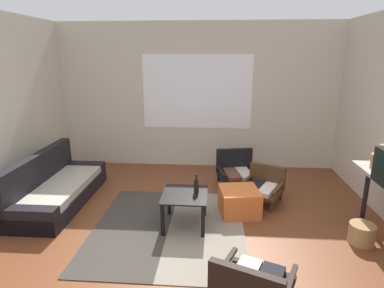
{
  "coord_description": "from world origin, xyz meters",
  "views": [
    {
      "loc": [
        0.36,
        -3.02,
        2.11
      ],
      "look_at": [
        0.05,
        1.08,
        0.97
      ],
      "focal_mm": 30.05,
      "sensor_mm": 36.0,
      "label": 1
    }
  ],
  "objects_px": {
    "clay_vase": "(383,161)",
    "wicker_basket": "(362,234)",
    "couch": "(56,189)",
    "armchair_by_window": "(237,170)",
    "ottoman_orange": "(239,201)",
    "coffee_table": "(185,200)",
    "armchair_corner": "(263,185)",
    "armchair_striped_foreground": "(252,285)",
    "glass_bottle": "(196,185)"
  },
  "relations": [
    {
      "from": "clay_vase",
      "to": "wicker_basket",
      "type": "xyz_separation_m",
      "value": [
        -0.25,
        -0.3,
        -0.8
      ]
    },
    {
      "from": "couch",
      "to": "armchair_by_window",
      "type": "bearing_deg",
      "value": 19.62
    },
    {
      "from": "ottoman_orange",
      "to": "wicker_basket",
      "type": "bearing_deg",
      "value": -24.28
    },
    {
      "from": "coffee_table",
      "to": "armchair_corner",
      "type": "distance_m",
      "value": 1.36
    },
    {
      "from": "armchair_striped_foreground",
      "to": "wicker_basket",
      "type": "xyz_separation_m",
      "value": [
        1.37,
        1.11,
        -0.11
      ]
    },
    {
      "from": "armchair_by_window",
      "to": "armchair_corner",
      "type": "height_order",
      "value": "armchair_by_window"
    },
    {
      "from": "coffee_table",
      "to": "armchair_by_window",
      "type": "bearing_deg",
      "value": 63.42
    },
    {
      "from": "ottoman_orange",
      "to": "wicker_basket",
      "type": "xyz_separation_m",
      "value": [
        1.37,
        -0.62,
        -0.06
      ]
    },
    {
      "from": "couch",
      "to": "wicker_basket",
      "type": "relative_size",
      "value": 6.51
    },
    {
      "from": "armchair_corner",
      "to": "glass_bottle",
      "type": "relative_size",
      "value": 2.98
    },
    {
      "from": "armchair_corner",
      "to": "wicker_basket",
      "type": "xyz_separation_m",
      "value": [
        0.99,
        -1.05,
        -0.13
      ]
    },
    {
      "from": "coffee_table",
      "to": "armchair_corner",
      "type": "height_order",
      "value": "armchair_corner"
    },
    {
      "from": "armchair_striped_foreground",
      "to": "ottoman_orange",
      "type": "distance_m",
      "value": 1.73
    },
    {
      "from": "clay_vase",
      "to": "armchair_striped_foreground",
      "type": "bearing_deg",
      "value": -139.2
    },
    {
      "from": "armchair_by_window",
      "to": "armchair_corner",
      "type": "relative_size",
      "value": 1.0
    },
    {
      "from": "armchair_striped_foreground",
      "to": "armchair_corner",
      "type": "height_order",
      "value": "armchair_striped_foreground"
    },
    {
      "from": "couch",
      "to": "glass_bottle",
      "type": "distance_m",
      "value": 2.16
    },
    {
      "from": "couch",
      "to": "armchair_by_window",
      "type": "relative_size",
      "value": 2.58
    },
    {
      "from": "clay_vase",
      "to": "ottoman_orange",
      "type": "bearing_deg",
      "value": 168.78
    },
    {
      "from": "wicker_basket",
      "to": "clay_vase",
      "type": "bearing_deg",
      "value": 49.54
    },
    {
      "from": "wicker_basket",
      "to": "couch",
      "type": "bearing_deg",
      "value": 169.4
    },
    {
      "from": "armchair_striped_foreground",
      "to": "ottoman_orange",
      "type": "bearing_deg",
      "value": 89.84
    },
    {
      "from": "armchair_striped_foreground",
      "to": "glass_bottle",
      "type": "relative_size",
      "value": 3.32
    },
    {
      "from": "coffee_table",
      "to": "glass_bottle",
      "type": "distance_m",
      "value": 0.24
    },
    {
      "from": "coffee_table",
      "to": "armchair_striped_foreground",
      "type": "relative_size",
      "value": 0.76
    },
    {
      "from": "couch",
      "to": "armchair_by_window",
      "type": "xyz_separation_m",
      "value": [
        2.68,
        0.96,
        0.02
      ]
    },
    {
      "from": "armchair_by_window",
      "to": "armchair_striped_foreground",
      "type": "relative_size",
      "value": 0.9
    },
    {
      "from": "ottoman_orange",
      "to": "glass_bottle",
      "type": "distance_m",
      "value": 0.74
    },
    {
      "from": "armchair_striped_foreground",
      "to": "glass_bottle",
      "type": "xyz_separation_m",
      "value": [
        -0.56,
        1.41,
        0.3
      ]
    },
    {
      "from": "ottoman_orange",
      "to": "armchair_striped_foreground",
      "type": "bearing_deg",
      "value": -90.16
    },
    {
      "from": "armchair_corner",
      "to": "glass_bottle",
      "type": "bearing_deg",
      "value": -141.81
    },
    {
      "from": "ottoman_orange",
      "to": "armchair_corner",
      "type": "bearing_deg",
      "value": 48.52
    },
    {
      "from": "coffee_table",
      "to": "ottoman_orange",
      "type": "relative_size",
      "value": 1.2
    },
    {
      "from": "armchair_by_window",
      "to": "armchair_corner",
      "type": "distance_m",
      "value": 0.75
    },
    {
      "from": "clay_vase",
      "to": "glass_bottle",
      "type": "relative_size",
      "value": 1.24
    },
    {
      "from": "armchair_corner",
      "to": "ottoman_orange",
      "type": "height_order",
      "value": "armchair_corner"
    },
    {
      "from": "wicker_basket",
      "to": "ottoman_orange",
      "type": "bearing_deg",
      "value": 155.72
    },
    {
      "from": "armchair_by_window",
      "to": "ottoman_orange",
      "type": "bearing_deg",
      "value": -91.4
    },
    {
      "from": "couch",
      "to": "clay_vase",
      "type": "distance_m",
      "value": 4.36
    },
    {
      "from": "coffee_table",
      "to": "ottoman_orange",
      "type": "bearing_deg",
      "value": 27.9
    },
    {
      "from": "clay_vase",
      "to": "coffee_table",
      "type": "bearing_deg",
      "value": -178.7
    },
    {
      "from": "couch",
      "to": "armchair_striped_foreground",
      "type": "height_order",
      "value": "couch"
    },
    {
      "from": "armchair_striped_foreground",
      "to": "clay_vase",
      "type": "relative_size",
      "value": 2.68
    },
    {
      "from": "coffee_table",
      "to": "armchair_by_window",
      "type": "relative_size",
      "value": 0.84
    },
    {
      "from": "clay_vase",
      "to": "wicker_basket",
      "type": "distance_m",
      "value": 0.89
    },
    {
      "from": "ottoman_orange",
      "to": "clay_vase",
      "type": "height_order",
      "value": "clay_vase"
    },
    {
      "from": "couch",
      "to": "armchair_by_window",
      "type": "height_order",
      "value": "couch"
    },
    {
      "from": "couch",
      "to": "ottoman_orange",
      "type": "relative_size",
      "value": 3.67
    },
    {
      "from": "clay_vase",
      "to": "armchair_corner",
      "type": "bearing_deg",
      "value": 148.85
    },
    {
      "from": "armchair_corner",
      "to": "wicker_basket",
      "type": "relative_size",
      "value": 2.51
    }
  ]
}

